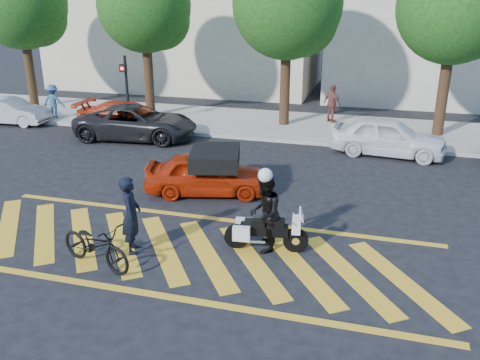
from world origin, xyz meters
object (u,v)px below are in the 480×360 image
(red_convertible, at_px, (207,174))
(parked_mid_left, at_px, (136,122))
(officer_bike, at_px, (131,215))
(parked_far_left, at_px, (11,111))
(officer_moto, at_px, (265,213))
(parked_mid_right, at_px, (388,137))
(police_motorcycle, at_px, (265,231))
(parked_left, at_px, (129,118))
(bicycle, at_px, (95,245))

(red_convertible, relative_size, parked_mid_left, 0.75)
(officer_bike, xyz_separation_m, parked_mid_left, (-4.29, 8.85, -0.25))
(red_convertible, height_order, parked_far_left, red_convertible)
(officer_moto, xyz_separation_m, parked_mid_left, (-7.25, 7.93, -0.26))
(parked_mid_right, bearing_deg, red_convertible, 141.67)
(officer_bike, xyz_separation_m, red_convertible, (0.48, 3.93, -0.31))
(police_motorcycle, xyz_separation_m, parked_mid_left, (-7.26, 7.93, 0.21))
(parked_left, bearing_deg, parked_mid_left, -134.58)
(red_convertible, height_order, parked_mid_left, parked_mid_left)
(bicycle, xyz_separation_m, parked_far_left, (-10.50, 10.38, 0.06))
(parked_left, xyz_separation_m, parked_mid_right, (10.70, -0.19, 0.05))
(bicycle, height_order, parked_mid_right, parked_mid_right)
(parked_left, height_order, parked_mid_right, parked_mid_right)
(police_motorcycle, relative_size, parked_left, 0.44)
(officer_bike, bearing_deg, officer_moto, -95.02)
(officer_bike, bearing_deg, parked_mid_right, -53.70)
(red_convertible, distance_m, parked_left, 7.83)
(officer_bike, xyz_separation_m, parked_left, (-4.99, 9.53, -0.28))
(officer_moto, bearing_deg, officer_bike, -79.98)
(red_convertible, bearing_deg, parked_left, 30.61)
(red_convertible, relative_size, parked_far_left, 1.03)
(parked_far_left, bearing_deg, parked_left, -92.93)
(officer_bike, height_order, parked_mid_left, officer_bike)
(parked_far_left, xyz_separation_m, parked_left, (5.98, 0.00, 0.07))
(officer_moto, distance_m, parked_mid_right, 8.87)
(officer_moto, bearing_deg, police_motorcycle, 66.26)
(parked_mid_right, bearing_deg, parked_mid_left, 98.52)
(red_convertible, height_order, parked_left, parked_left)
(bicycle, xyz_separation_m, police_motorcycle, (3.44, 1.76, -0.05))
(officer_bike, height_order, police_motorcycle, officer_bike)
(bicycle, bearing_deg, officer_moto, -45.10)
(officer_bike, xyz_separation_m, parked_mid_right, (5.71, 9.34, -0.23))
(police_motorcycle, height_order, parked_mid_right, parked_mid_right)
(police_motorcycle, height_order, parked_left, parked_left)
(police_motorcycle, distance_m, officer_moto, 0.47)
(officer_bike, relative_size, parked_mid_left, 0.38)
(parked_mid_left, bearing_deg, officer_moto, -143.37)
(officer_bike, bearing_deg, red_convertible, -29.25)
(police_motorcycle, distance_m, red_convertible, 3.91)
(police_motorcycle, bearing_deg, red_convertible, 122.33)
(police_motorcycle, bearing_deg, officer_bike, -170.13)
(red_convertible, relative_size, parked_mid_right, 0.89)
(officer_bike, relative_size, parked_far_left, 0.52)
(bicycle, bearing_deg, red_convertible, 6.38)
(parked_left, bearing_deg, parked_far_left, 89.97)
(bicycle, bearing_deg, parked_left, 41.17)
(bicycle, relative_size, parked_mid_right, 0.49)
(officer_moto, xyz_separation_m, parked_left, (-7.95, 8.62, -0.29))
(parked_mid_left, bearing_deg, red_convertible, -141.66)
(parked_far_left, relative_size, parked_left, 0.78)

